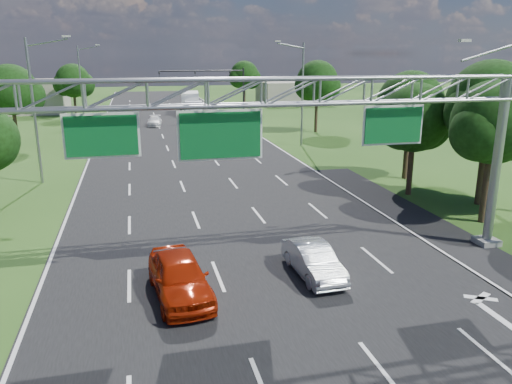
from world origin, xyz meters
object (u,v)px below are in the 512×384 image
object	(u,v)px
traffic_signal	(219,81)
sign_gantry	(265,107)
silver_sedan	(313,260)
box_truck	(191,104)
red_coupe	(180,276)

from	to	relation	value
traffic_signal	sign_gantry	bearing A→B (deg)	-97.68
silver_sedan	box_truck	bearing A→B (deg)	85.53
red_coupe	traffic_signal	bearing A→B (deg)	73.00
sign_gantry	traffic_signal	xyz separation A→B (m)	(7.15, 53.00, -1.72)
traffic_signal	silver_sedan	size ratio (longest dim) A/B	2.99
sign_gantry	traffic_signal	distance (m)	53.51
sign_gantry	red_coupe	xyz separation A→B (m)	(-3.82, -1.91, -6.06)
red_coupe	silver_sedan	size ratio (longest dim) A/B	1.20
traffic_signal	box_truck	size ratio (longest dim) A/B	1.36
sign_gantry	box_truck	distance (m)	57.47
sign_gantry	silver_sedan	bearing A→B (deg)	-37.26
silver_sedan	box_truck	xyz separation A→B (m)	(1.63, 58.46, 0.92)
box_truck	red_coupe	bearing A→B (deg)	-90.75
red_coupe	box_truck	xyz separation A→B (m)	(7.21, 59.04, 0.75)
red_coupe	box_truck	bearing A→B (deg)	77.34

